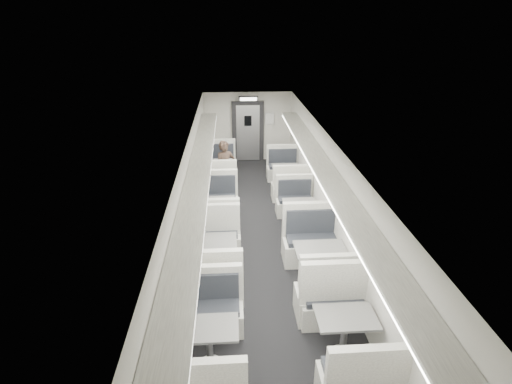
{
  "coord_description": "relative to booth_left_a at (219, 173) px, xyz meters",
  "views": [
    {
      "loc": [
        -0.62,
        -7.57,
        4.78
      ],
      "look_at": [
        -0.08,
        0.52,
        1.17
      ],
      "focal_mm": 28.0,
      "sensor_mm": 36.0,
      "label": 1
    }
  ],
  "objects": [
    {
      "name": "room",
      "position": [
        1.0,
        -3.71,
        0.81
      ],
      "size": [
        3.24,
        12.24,
        2.64
      ],
      "color": "black",
      "rests_on": "ground"
    },
    {
      "name": "booth_left_a",
      "position": [
        0.0,
        0.0,
        0.0
      ],
      "size": [
        1.07,
        2.17,
        1.16
      ],
      "color": "white",
      "rests_on": "room"
    },
    {
      "name": "booth_left_b",
      "position": [
        0.0,
        -2.75,
        0.0
      ],
      "size": [
        1.08,
        2.18,
        1.17
      ],
      "color": "white",
      "rests_on": "room"
    },
    {
      "name": "booth_left_c",
      "position": [
        0.0,
        -4.55,
        0.01
      ],
      "size": [
        1.09,
        2.2,
        1.18
      ],
      "color": "white",
      "rests_on": "room"
    },
    {
      "name": "booth_left_d",
      "position": [
        0.0,
        -6.87,
        -0.02
      ],
      "size": [
        1.03,
        2.08,
        1.11
      ],
      "color": "white",
      "rests_on": "room"
    },
    {
      "name": "booth_right_a",
      "position": [
        2.0,
        -0.37,
        -0.03
      ],
      "size": [
        0.99,
        2.01,
        1.08
      ],
      "color": "white",
      "rests_on": "room"
    },
    {
      "name": "booth_right_b",
      "position": [
        2.0,
        -2.77,
        -0.04
      ],
      "size": [
        0.96,
        1.94,
        1.04
      ],
      "color": "white",
      "rests_on": "room"
    },
    {
      "name": "booth_right_c",
      "position": [
        2.0,
        -5.06,
        0.03
      ],
      "size": [
        1.15,
        2.34,
        1.25
      ],
      "color": "white",
      "rests_on": "room"
    },
    {
      "name": "booth_right_d",
      "position": [
        2.0,
        -6.8,
        -0.0
      ],
      "size": [
        1.07,
        2.17,
        1.16
      ],
      "color": "white",
      "rests_on": "room"
    },
    {
      "name": "passenger",
      "position": [
        0.22,
        -0.68,
        0.41
      ],
      "size": [
        0.69,
        0.58,
        1.6
      ],
      "primitive_type": "imported",
      "rotation": [
        0.0,
        0.0,
        0.41
      ],
      "color": "black",
      "rests_on": "room"
    },
    {
      "name": "window_a",
      "position": [
        -0.49,
        -0.31,
        0.96
      ],
      "size": [
        0.02,
        1.18,
        0.84
      ],
      "primitive_type": "cube",
      "color": "black",
      "rests_on": "room"
    },
    {
      "name": "window_b",
      "position": [
        -0.49,
        -2.51,
        0.96
      ],
      "size": [
        0.02,
        1.18,
        0.84
      ],
      "primitive_type": "cube",
      "color": "black",
      "rests_on": "room"
    },
    {
      "name": "window_c",
      "position": [
        -0.49,
        -4.71,
        0.96
      ],
      "size": [
        0.02,
        1.18,
        0.84
      ],
      "primitive_type": "cube",
      "color": "black",
      "rests_on": "room"
    },
    {
      "name": "window_d",
      "position": [
        -0.49,
        -6.91,
        0.96
      ],
      "size": [
        0.02,
        1.18,
        0.84
      ],
      "primitive_type": "cube",
      "color": "black",
      "rests_on": "room"
    },
    {
      "name": "luggage_rack_left",
      "position": [
        -0.24,
        -4.01,
        1.53
      ],
      "size": [
        0.46,
        10.4,
        0.09
      ],
      "color": "white",
      "rests_on": "room"
    },
    {
      "name": "luggage_rack_right",
      "position": [
        2.24,
        -4.01,
        1.53
      ],
      "size": [
        0.46,
        10.4,
        0.09
      ],
      "color": "white",
      "rests_on": "room"
    },
    {
      "name": "vestibule_door",
      "position": [
        1.0,
        2.22,
        0.65
      ],
      "size": [
        1.1,
        0.13,
        2.1
      ],
      "color": "black",
      "rests_on": "room"
    },
    {
      "name": "exit_sign",
      "position": [
        1.0,
        1.73,
        1.89
      ],
      "size": [
        0.62,
        0.12,
        0.16
      ],
      "color": "black",
      "rests_on": "room"
    },
    {
      "name": "wall_notice",
      "position": [
        1.75,
        2.21,
        1.11
      ],
      "size": [
        0.32,
        0.02,
        0.4
      ],
      "primitive_type": "cube",
      "color": "silver",
      "rests_on": "room"
    }
  ]
}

